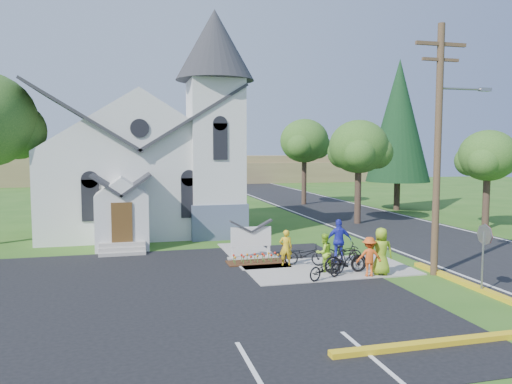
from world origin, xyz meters
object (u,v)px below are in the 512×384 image
object	(u,v)px
bike_1	(346,259)
cyclist_3	(369,257)
bike_2	(305,255)
stop_sign	(484,244)
church_sign	(251,237)
cyclist_0	(286,248)
bike_4	(343,252)
cyclist_1	(324,253)
cyclist_2	(339,241)
cyclist_4	(381,251)
bike_0	(325,268)
bike_3	(348,261)
utility_pole	(439,141)

from	to	relation	value
bike_1	cyclist_3	bearing A→B (deg)	-136.47
bike_2	stop_sign	bearing A→B (deg)	-116.99
cyclist_3	bike_2	bearing A→B (deg)	-37.51
church_sign	cyclist_0	world-z (taller)	church_sign
stop_sign	bike_4	distance (m)	6.41
stop_sign	cyclist_1	distance (m)	6.07
cyclist_2	cyclist_1	bearing A→B (deg)	57.01
bike_1	cyclist_2	xyz separation A→B (m)	(0.54, 1.91, 0.40)
church_sign	cyclist_4	distance (m)	6.10
cyclist_2	cyclist_3	world-z (taller)	cyclist_2
bike_1	cyclist_4	distance (m)	1.44
church_sign	bike_4	size ratio (longest dim) A/B	1.30
cyclist_4	cyclist_3	bearing A→B (deg)	24.38
church_sign	bike_2	world-z (taller)	church_sign
bike_0	bike_2	world-z (taller)	bike_2
cyclist_1	cyclist_3	size ratio (longest dim) A/B	1.01
church_sign	cyclist_0	distance (m)	2.16
bike_0	cyclist_3	distance (m)	1.90
bike_3	utility_pole	bearing A→B (deg)	-115.26
cyclist_1	bike_4	size ratio (longest dim) A/B	0.94
cyclist_1	cyclist_2	size ratio (longest dim) A/B	0.82
utility_pole	bike_2	bearing A→B (deg)	150.37
bike_3	bike_4	distance (m)	2.04
church_sign	bike_1	bearing A→B (deg)	-50.48
cyclist_2	bike_4	xyz separation A→B (m)	(0.18, 0.01, -0.52)
cyclist_2	cyclist_3	bearing A→B (deg)	102.32
cyclist_0	cyclist_4	world-z (taller)	cyclist_4
bike_0	bike_3	size ratio (longest dim) A/B	1.03
utility_pole	bike_4	size ratio (longest dim) A/B	5.93
stop_sign	cyclist_3	world-z (taller)	stop_sign
church_sign	cyclist_4	size ratio (longest dim) A/B	1.15
utility_pole	cyclist_3	size ratio (longest dim) A/B	6.36
utility_pole	bike_3	bearing A→B (deg)	164.28
utility_pole	bike_4	world-z (taller)	utility_pole
bike_4	bike_1	bearing A→B (deg)	179.66
cyclist_2	bike_2	xyz separation A→B (m)	(-1.71, -0.24, -0.49)
bike_1	cyclist_2	size ratio (longest dim) A/B	0.98
bike_0	bike_2	xyz separation A→B (m)	(0.02, 2.35, 0.03)
bike_2	cyclist_3	bearing A→B (deg)	-120.30
bike_1	cyclist_3	world-z (taller)	cyclist_3
cyclist_0	bike_4	distance (m)	2.72
bike_0	cyclist_2	world-z (taller)	cyclist_2
utility_pole	bike_0	world-z (taller)	utility_pole
cyclist_1	cyclist_2	world-z (taller)	cyclist_2
utility_pole	bike_1	world-z (taller)	utility_pole
bike_0	cyclist_2	distance (m)	3.16
bike_3	cyclist_4	size ratio (longest dim) A/B	0.86
utility_pole	bike_0	size ratio (longest dim) A/B	5.90
bike_2	bike_3	size ratio (longest dim) A/B	1.10
cyclist_1	bike_1	size ratio (longest dim) A/B	0.84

